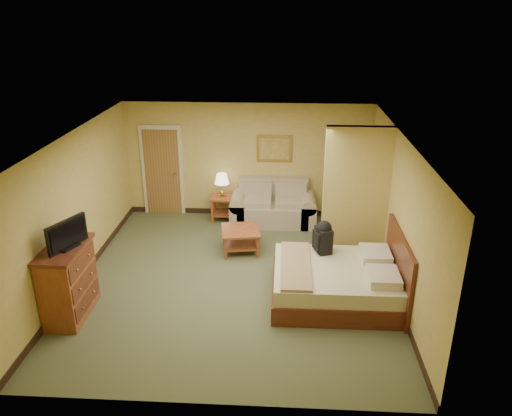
# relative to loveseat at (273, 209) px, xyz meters

# --- Properties ---
(floor) EXTENTS (6.00, 6.00, 0.00)m
(floor) POSITION_rel_loveseat_xyz_m (-0.60, -2.58, -0.31)
(floor) COLOR #4F5637
(floor) RESTS_ON ground
(ceiling) EXTENTS (6.00, 6.00, 0.00)m
(ceiling) POSITION_rel_loveseat_xyz_m (-0.60, -2.58, 2.29)
(ceiling) COLOR white
(ceiling) RESTS_ON back_wall
(back_wall) EXTENTS (5.50, 0.02, 2.60)m
(back_wall) POSITION_rel_loveseat_xyz_m (-0.60, 0.42, 0.99)
(back_wall) COLOR tan
(back_wall) RESTS_ON floor
(left_wall) EXTENTS (0.02, 6.00, 2.60)m
(left_wall) POSITION_rel_loveseat_xyz_m (-3.35, -2.58, 0.99)
(left_wall) COLOR tan
(left_wall) RESTS_ON floor
(right_wall) EXTENTS (0.02, 6.00, 2.60)m
(right_wall) POSITION_rel_loveseat_xyz_m (2.15, -2.58, 0.99)
(right_wall) COLOR tan
(right_wall) RESTS_ON floor
(partition) EXTENTS (1.20, 0.15, 2.60)m
(partition) POSITION_rel_loveseat_xyz_m (1.55, -1.65, 0.99)
(partition) COLOR tan
(partition) RESTS_ON floor
(door) EXTENTS (0.94, 0.16, 2.10)m
(door) POSITION_rel_loveseat_xyz_m (-2.55, 0.39, 0.72)
(door) COLOR beige
(door) RESTS_ON floor
(baseboard) EXTENTS (5.50, 0.02, 0.12)m
(baseboard) POSITION_rel_loveseat_xyz_m (-0.60, 0.41, -0.25)
(baseboard) COLOR black
(baseboard) RESTS_ON floor
(loveseat) EXTENTS (1.89, 0.88, 0.96)m
(loveseat) POSITION_rel_loveseat_xyz_m (0.00, 0.00, 0.00)
(loveseat) COLOR tan
(loveseat) RESTS_ON floor
(side_table) EXTENTS (0.51, 0.51, 0.56)m
(side_table) POSITION_rel_loveseat_xyz_m (-1.15, 0.07, 0.06)
(side_table) COLOR brown
(side_table) RESTS_ON floor
(table_lamp) EXTENTS (0.32, 0.32, 0.53)m
(table_lamp) POSITION_rel_loveseat_xyz_m (-1.15, 0.07, 0.66)
(table_lamp) COLOR #B89043
(table_lamp) RESTS_ON side_table
(coffee_table) EXTENTS (0.84, 0.84, 0.47)m
(coffee_table) POSITION_rel_loveseat_xyz_m (-0.60, -1.46, 0.03)
(coffee_table) COLOR brown
(coffee_table) RESTS_ON floor
(wall_picture) EXTENTS (0.79, 0.04, 0.61)m
(wall_picture) POSITION_rel_loveseat_xyz_m (0.00, 0.40, 1.29)
(wall_picture) COLOR #B78E3F
(wall_picture) RESTS_ON back_wall
(dresser) EXTENTS (0.58, 1.11, 1.19)m
(dresser) POSITION_rel_loveseat_xyz_m (-3.07, -3.79, 0.29)
(dresser) COLOR brown
(dresser) RESTS_ON floor
(tv) EXTENTS (0.35, 0.69, 0.45)m
(tv) POSITION_rel_loveseat_xyz_m (-2.97, -3.79, 1.09)
(tv) COLOR black
(tv) RESTS_ON dresser
(bed) EXTENTS (2.15, 1.83, 1.18)m
(bed) POSITION_rel_loveseat_xyz_m (1.22, -3.08, 0.01)
(bed) COLOR #4F1F12
(bed) RESTS_ON floor
(backpack) EXTENTS (0.32, 0.39, 0.58)m
(backpack) POSITION_rel_loveseat_xyz_m (0.93, -2.52, 0.58)
(backpack) COLOR black
(backpack) RESTS_ON bed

